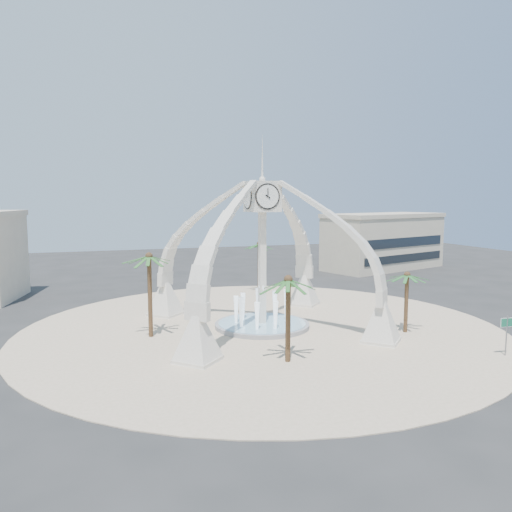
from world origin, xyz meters
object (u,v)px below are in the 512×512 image
object	(u,v)px
fountain	(262,324)
palm_north	(259,245)
street_sign	(507,328)
palm_east	(407,276)
clock_tower	(262,252)
palm_south	(288,281)
palm_west	(149,258)

from	to	relation	value
fountain	palm_north	xyz separation A→B (m)	(5.08, 15.47, 5.28)
palm_north	street_sign	distance (m)	29.63
palm_east	street_sign	world-z (taller)	palm_east
clock_tower	palm_south	world-z (taller)	clock_tower
palm_south	palm_west	bearing A→B (deg)	131.11
clock_tower	palm_west	world-z (taller)	clock_tower
palm_west	fountain	bearing A→B (deg)	-0.16
palm_north	street_sign	size ratio (longest dim) A/B	2.21
clock_tower	palm_north	world-z (taller)	clock_tower
palm_south	clock_tower	bearing A→B (deg)	81.32
clock_tower	palm_east	bearing A→B (deg)	-26.68
palm_east	fountain	bearing A→B (deg)	153.32
fountain	palm_east	size ratio (longest dim) A/B	1.48
palm_west	palm_east	bearing A→B (deg)	-15.01
fountain	palm_west	size ratio (longest dim) A/B	1.12
palm_north	fountain	bearing A→B (deg)	-108.18
palm_north	street_sign	xyz separation A→B (m)	(8.32, -28.22, -3.53)
clock_tower	palm_east	size ratio (longest dim) A/B	3.31
clock_tower	fountain	distance (m)	6.20
palm_west	street_sign	world-z (taller)	palm_west
fountain	palm_east	world-z (taller)	palm_east
fountain	street_sign	xyz separation A→B (m)	(13.40, -12.75, 1.76)
palm_east	palm_north	world-z (taller)	palm_north
palm_east	palm_west	bearing A→B (deg)	164.99
fountain	palm_west	xyz separation A→B (m)	(-9.30, 0.03, 6.04)
palm_north	palm_south	bearing A→B (deg)	-104.77
clock_tower	palm_north	distance (m)	16.31
palm_west	street_sign	xyz separation A→B (m)	(22.70, -12.77, -4.28)
palm_south	street_sign	world-z (taller)	palm_south
palm_east	palm_south	bearing A→B (deg)	-162.49
palm_south	street_sign	bearing A→B (deg)	-14.05
palm_west	palm_north	world-z (taller)	palm_west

